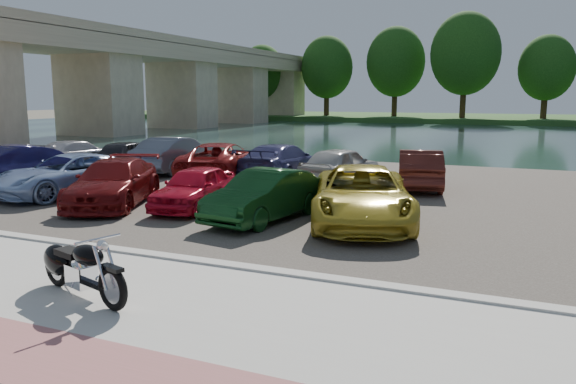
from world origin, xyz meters
The scene contains 23 objects.
ground centered at (0.00, 0.00, 0.00)m, with size 200.00×200.00×0.00m, color #595447.
promenade centered at (0.00, -1.00, 0.05)m, with size 60.00×6.00×0.10m, color #BBB8B0.
pink_path centered at (0.00, -2.50, 0.10)m, with size 60.00×2.00×0.01m, color #A1605B.
kerb centered at (0.00, 2.00, 0.07)m, with size 60.00×0.30×0.14m, color #BBB8B0.
parking_lot centered at (0.00, 11.00, 0.02)m, with size 60.00×18.00×0.04m, color #403B34.
river centered at (0.00, 40.00, 0.00)m, with size 120.00×40.00×0.00m, color #1B3030.
far_bank centered at (0.00, 72.00, 0.30)m, with size 120.00×24.00×0.60m, color #204B1A.
bridge centered at (-28.00, 41.02, 5.52)m, with size 7.00×56.00×8.55m.
far_trees centered at (4.36, 65.79, 7.49)m, with size 70.25×10.68×12.52m.
motorcycle centered at (-1.33, -0.32, 0.56)m, with size 2.27×1.00×1.05m.
car_1 centered at (-11.01, 6.52, 0.80)m, with size 1.60×4.60×1.52m, color #151238.
car_2 centered at (-8.53, 6.79, 0.71)m, with size 2.21×4.79×1.33m, color #94AED8.
car_3 centered at (-6.08, 6.09, 0.71)m, with size 1.87×4.59×1.33m, color #640E0F.
car_4 centered at (-3.59, 6.58, 0.65)m, with size 1.43×3.56×1.21m, color red.
car_5 centered at (-1.08, 6.02, 0.69)m, with size 1.37×3.92×1.29m, color #103B16.
car_6 centered at (1.32, 6.62, 0.76)m, with size 2.39×5.17×1.44m, color #B09C28.
car_7 centered at (-13.57, 12.33, 0.66)m, with size 1.74×4.27×1.24m, color #9B9AA2.
car_8 centered at (-11.07, 12.79, 0.69)m, with size 1.54×3.83×1.31m, color black.
car_9 centered at (-8.67, 12.95, 0.78)m, with size 1.57×4.51×1.49m, color slate.
car_10 centered at (-5.95, 12.04, 0.74)m, with size 2.34×5.07×1.41m, color maroon.
car_11 centered at (-3.65, 12.67, 0.73)m, with size 1.95×4.79×1.39m, color navy.
car_12 centered at (-1.16, 12.39, 0.74)m, with size 1.64×4.08×1.39m, color #AEADAA.
car_13 centered at (1.61, 12.77, 0.72)m, with size 1.43×4.11×1.36m, color #4D1B14.
Camera 1 is at (5.17, -6.79, 3.22)m, focal length 35.00 mm.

